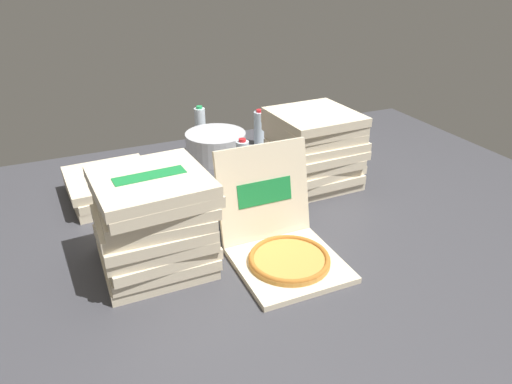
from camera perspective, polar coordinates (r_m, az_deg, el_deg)
The scene contains 9 objects.
ground_plane at distance 2.03m, azimuth 1.45°, elevation -4.88°, with size 3.20×2.40×0.02m, color #38383D.
open_pizza_box at distance 1.82m, azimuth 3.09°, elevation -5.87°, with size 0.39×0.47×0.40m.
pizza_stack_left_near at distance 2.38m, azimuth 6.92°, elevation 5.20°, with size 0.42×0.42×0.37m.
pizza_stack_right_near at distance 1.77m, azimuth -12.22°, elevation -3.49°, with size 0.42×0.42×0.37m.
pizza_stack_right_far at distance 2.37m, azimuth -16.97°, elevation 0.72°, with size 0.42×0.42×0.12m.
ice_bucket at distance 2.72m, azimuth -4.85°, elevation 5.62°, with size 0.34×0.34×0.15m, color #B7BABF.
water_bottle_0 at distance 2.99m, azimuth -6.74°, elevation 8.16°, with size 0.07×0.07×0.22m.
water_bottle_1 at distance 2.45m, azimuth -1.63°, elevation 3.94°, with size 0.07×0.07×0.22m.
water_bottle_2 at distance 2.91m, azimuth 0.39°, elevation 7.75°, with size 0.07×0.07×0.22m.
Camera 1 is at (-0.75, -1.55, 1.07)m, focal length 33.22 mm.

